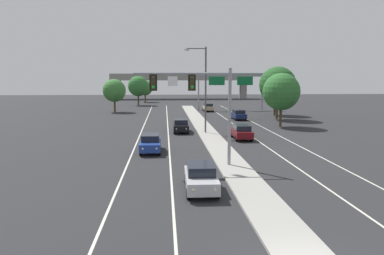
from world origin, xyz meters
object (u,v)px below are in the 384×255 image
(tree_far_right_c, at_px, (281,92))
(car_oncoming_black, at_px, (181,125))
(car_receding_navy, at_px, (238,114))
(tree_far_right_b, at_px, (275,87))
(overhead_signal_mast, at_px, (199,96))
(tree_far_right_a, at_px, (278,85))
(tree_far_left_c, at_px, (114,91))
(tree_far_left_b, at_px, (138,86))
(highway_sign_gantry, at_px, (231,80))
(car_oncoming_blue, at_px, (151,143))
(tree_far_left_a, at_px, (145,88))
(street_lamp_median, at_px, (204,85))
(car_oncoming_silver, at_px, (201,177))
(car_receding_tan, at_px, (208,107))
(car_receding_darkred, at_px, (241,132))

(tree_far_right_c, bearing_deg, car_oncoming_black, -163.64)
(car_receding_navy, height_order, tree_far_right_b, tree_far_right_b)
(car_receding_navy, bearing_deg, overhead_signal_mast, -106.44)
(tree_far_right_a, xyz_separation_m, tree_far_left_c, (-27.23, 14.42, -1.33))
(tree_far_right_b, bearing_deg, tree_far_left_b, 135.93)
(overhead_signal_mast, height_order, highway_sign_gantry, highway_sign_gantry)
(overhead_signal_mast, relative_size, car_oncoming_blue, 1.61)
(tree_far_left_a, xyz_separation_m, tree_far_left_c, (-4.35, -28.20, 0.35))
(highway_sign_gantry, bearing_deg, street_lamp_median, -105.66)
(car_oncoming_blue, bearing_deg, tree_far_right_a, 52.17)
(car_oncoming_silver, relative_size, tree_far_right_a, 0.54)
(tree_far_left_a, xyz_separation_m, tree_far_right_c, (20.77, -51.21, 0.96))
(car_receding_tan, distance_m, tree_far_right_c, 24.78)
(tree_far_left_a, bearing_deg, tree_far_right_a, -61.77)
(car_receding_navy, bearing_deg, tree_far_right_b, 39.74)
(car_receding_darkred, relative_size, highway_sign_gantry, 0.34)
(car_receding_tan, bearing_deg, car_oncoming_black, -103.36)
(tree_far_left_b, height_order, tree_far_right_c, tree_far_right_c)
(street_lamp_median, distance_m, car_oncoming_blue, 13.04)
(tree_far_left_a, bearing_deg, car_receding_tan, -63.85)
(tree_far_left_b, relative_size, tree_far_left_c, 1.10)
(car_oncoming_silver, distance_m, tree_far_right_c, 31.04)
(overhead_signal_mast, distance_m, car_receding_darkred, 14.21)
(car_oncoming_silver, height_order, car_receding_darkred, same)
(overhead_signal_mast, xyz_separation_m, car_oncoming_silver, (-0.44, -5.84, -4.50))
(car_receding_navy, xyz_separation_m, highway_sign_gantry, (1.70, 16.84, 5.34))
(tree_far_right_a, bearing_deg, car_oncoming_silver, -113.27)
(car_oncoming_silver, xyz_separation_m, tree_far_right_c, (13.49, 27.68, 3.91))
(car_receding_navy, bearing_deg, tree_far_right_c, -65.65)
(tree_far_left_a, height_order, tree_far_right_c, tree_far_right_c)
(car_oncoming_blue, relative_size, tree_far_right_a, 0.54)
(street_lamp_median, distance_m, car_oncoming_black, 5.79)
(car_oncoming_silver, bearing_deg, car_receding_navy, 75.43)
(tree_far_left_c, bearing_deg, street_lamp_median, -63.53)
(tree_far_right_b, bearing_deg, overhead_signal_mast, -114.33)
(car_oncoming_blue, height_order, tree_far_left_c, tree_far_left_c)
(car_receding_navy, distance_m, tree_far_left_a, 45.66)
(car_oncoming_blue, height_order, car_receding_tan, same)
(overhead_signal_mast, height_order, car_oncoming_silver, overhead_signal_mast)
(car_oncoming_black, relative_size, tree_far_left_b, 0.65)
(tree_far_right_b, bearing_deg, car_receding_darkred, -113.93)
(tree_far_right_a, bearing_deg, tree_far_left_a, 118.23)
(tree_far_right_b, distance_m, tree_far_right_c, 15.71)
(highway_sign_gantry, xyz_separation_m, tree_far_left_c, (-22.83, -2.67, -2.05))
(car_oncoming_blue, height_order, tree_far_right_b, tree_far_right_b)
(overhead_signal_mast, bearing_deg, car_oncoming_black, 91.87)
(car_oncoming_silver, height_order, tree_far_left_a, tree_far_left_a)
(overhead_signal_mast, bearing_deg, car_receding_darkred, 64.85)
(street_lamp_median, height_order, car_receding_darkred, street_lamp_median)
(car_oncoming_black, bearing_deg, car_receding_tan, 76.64)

